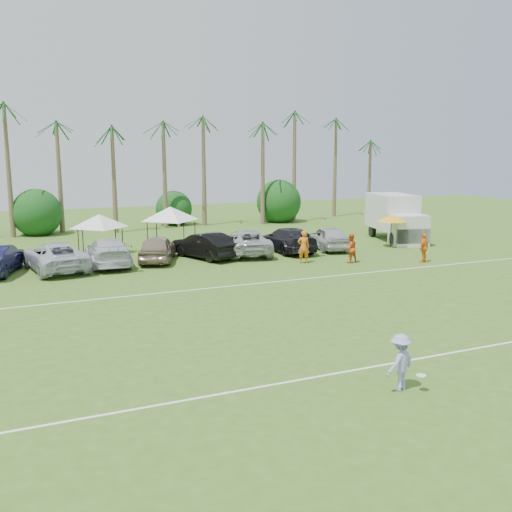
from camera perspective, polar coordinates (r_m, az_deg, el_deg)
name	(u,v)px	position (r m, az deg, el deg)	size (l,w,h in m)	color
ground	(363,402)	(15.86, 10.70, -14.15)	(120.00, 120.00, 0.00)	#3B601C
field_lines	(246,322)	(22.47, -0.97, -6.61)	(80.00, 12.10, 0.01)	white
palm_tree_3	(2,108)	(49.96, -24.07, 13.39)	(2.40, 2.40, 11.90)	brown
palm_tree_4	(58,142)	(50.03, -19.20, 10.72)	(2.40, 2.40, 8.90)	brown
palm_tree_5	(107,132)	(50.56, -14.64, 11.93)	(2.40, 2.40, 9.90)	brown
palm_tree_6	(154,122)	(51.41, -10.17, 13.02)	(2.40, 2.40, 10.90)	brown
palm_tree_7	(198,114)	(52.57, -5.84, 13.98)	(2.40, 2.40, 11.90)	brown
palm_tree_8	(249,144)	(54.22, -0.66, 11.18)	(2.40, 2.40, 8.90)	brown
palm_tree_9	(297,135)	(56.40, 4.12, 12.00)	(2.40, 2.40, 9.90)	brown
palm_tree_10	(341,127)	(58.94, 8.53, 12.68)	(2.40, 2.40, 10.90)	brown
palm_tree_11	(375,119)	(61.20, 11.81, 13.27)	(2.40, 2.40, 11.90)	brown
bush_tree_1	(36,211)	(51.10, -21.16, 4.19)	(4.00, 4.00, 4.00)	brown
bush_tree_2	(175,206)	(53.03, -8.07, 4.96)	(4.00, 4.00, 4.00)	brown
bush_tree_3	(273,202)	(56.56, 1.76, 5.37)	(4.00, 4.00, 4.00)	brown
sideline_player_a	(304,247)	(34.39, 4.77, 0.91)	(0.72, 0.48, 1.99)	orange
sideline_player_b	(351,248)	(34.91, 9.43, 0.77)	(0.86, 0.67, 1.77)	#D54C17
sideline_player_c	(424,248)	(36.06, 16.45, 0.78)	(1.04, 0.43, 1.77)	orange
box_truck	(396,216)	(44.65, 13.80, 3.89)	(4.20, 7.14, 3.46)	silver
canopy_tent_left	(99,214)	(38.48, -15.44, 4.05)	(3.82, 3.82, 3.10)	black
canopy_tent_right	(170,207)	(40.28, -8.58, 4.90)	(4.17, 4.17, 3.38)	black
market_umbrella	(392,218)	(41.17, 13.40, 3.68)	(2.06, 2.06, 2.29)	black
frisbee_player	(400,362)	(16.53, 14.22, -10.26)	(1.17, 0.95, 1.61)	#9799D6
parked_car_2	(55,256)	(34.01, -19.44, -0.04)	(2.71, 5.88, 1.63)	silver
parked_car_3	(108,252)	(34.68, -14.58, 0.40)	(2.29, 5.63, 1.63)	silver
parked_car_4	(157,248)	(35.34, -9.83, 0.76)	(1.93, 4.80, 1.63)	gray
parked_car_5	(204,245)	(36.07, -5.20, 1.06)	(1.73, 4.96, 1.63)	black
parked_car_6	(246,242)	(37.36, -1.00, 1.41)	(2.71, 5.88, 1.63)	#AFB0B0
parked_car_7	(288,240)	(38.47, 3.19, 1.65)	(2.29, 5.63, 1.63)	black
parked_car_8	(329,238)	(39.60, 7.27, 1.83)	(1.93, 4.80, 1.63)	#B4B4B7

